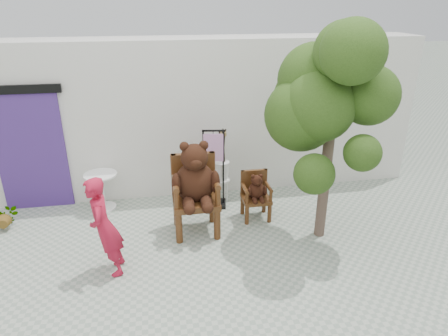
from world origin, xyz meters
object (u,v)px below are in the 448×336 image
object	(u,v)px
person	(105,227)
stool_bucket	(222,170)
display_stand	(214,178)
chair_small	(256,191)
cafe_table	(102,187)
chair_big	(195,182)
tree	(323,95)

from	to	relation	value
person	stool_bucket	distance (m)	2.76
display_stand	stool_bucket	world-z (taller)	display_stand
chair_small	person	xyz separation A→B (m)	(-2.46, -1.17, 0.23)
chair_small	stool_bucket	distance (m)	0.91
person	cafe_table	size ratio (longest dim) A/B	2.11
chair_big	display_stand	distance (m)	1.00
chair_big	chair_small	xyz separation A→B (m)	(1.10, 0.28, -0.40)
chair_big	cafe_table	size ratio (longest dim) A/B	2.30
chair_small	cafe_table	bearing A→B (deg)	163.26
chair_big	cafe_table	distance (m)	2.03
display_stand	tree	xyz separation A→B (m)	(1.43, -1.29, 1.78)
cafe_table	stool_bucket	xyz separation A→B (m)	(2.25, -0.07, 0.20)
chair_small	person	distance (m)	2.73
display_stand	tree	world-z (taller)	tree
display_stand	stool_bucket	bearing A→B (deg)	54.47
cafe_table	tree	world-z (taller)	tree
chair_small	display_stand	xyz separation A→B (m)	(-0.67, 0.57, 0.07)
cafe_table	display_stand	world-z (taller)	display_stand
tree	person	bearing A→B (deg)	-172.14
chair_big	display_stand	bearing A→B (deg)	63.05
cafe_table	display_stand	xyz separation A→B (m)	(2.06, -0.26, 0.14)
tree	chair_big	bearing A→B (deg)	166.48
chair_small	person	bearing A→B (deg)	-154.59
cafe_table	person	bearing A→B (deg)	-82.17
chair_big	display_stand	size ratio (longest dim) A/B	1.07
chair_big	person	distance (m)	1.64
chair_small	cafe_table	size ratio (longest dim) A/B	1.23
chair_small	cafe_table	xyz separation A→B (m)	(-2.74, 0.82, -0.08)
chair_small	chair_big	bearing A→B (deg)	-165.84
chair_small	tree	bearing A→B (deg)	-43.69
chair_small	tree	world-z (taller)	tree
chair_big	cafe_table	world-z (taller)	chair_big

